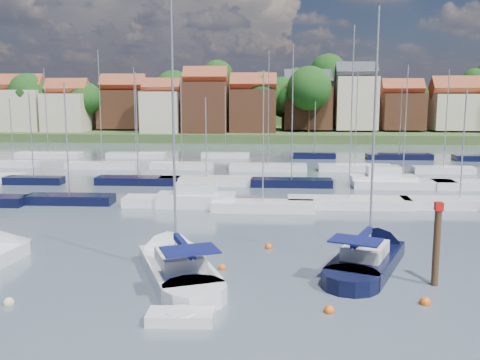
{
  "coord_description": "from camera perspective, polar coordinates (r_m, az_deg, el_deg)",
  "views": [
    {
      "loc": [
        1.54,
        -26.44,
        9.9
      ],
      "look_at": [
        -1.03,
        14.0,
        3.42
      ],
      "focal_mm": 40.0,
      "sensor_mm": 36.0,
      "label": 1
    }
  ],
  "objects": [
    {
      "name": "buoy_d",
      "position": [
        25.61,
        9.48,
        -13.78
      ],
      "size": [
        0.49,
        0.49,
        0.49
      ],
      "primitive_type": "sphere",
      "color": "#D85914",
      "rests_on": "ground"
    },
    {
      "name": "ground",
      "position": [
        67.19,
        2.29,
        0.6
      ],
      "size": [
        260.0,
        260.0,
        0.0
      ],
      "primitive_type": "plane",
      "color": "#434F5B",
      "rests_on": "ground"
    },
    {
      "name": "sailboat_centre",
      "position": [
        31.4,
        -7.2,
        -8.69
      ],
      "size": [
        7.5,
        12.42,
        16.42
      ],
      "rotation": [
        0.0,
        0.0,
        1.95
      ],
      "color": "silver",
      "rests_on": "ground"
    },
    {
      "name": "tender",
      "position": [
        24.35,
        -6.36,
        -14.34
      ],
      "size": [
        2.97,
        1.44,
        0.63
      ],
      "rotation": [
        0.0,
        0.0,
        0.03
      ],
      "color": "silver",
      "rests_on": "ground"
    },
    {
      "name": "marina_field",
      "position": [
        62.31,
        3.94,
        0.32
      ],
      "size": [
        79.62,
        41.41,
        15.93
      ],
      "color": "silver",
      "rests_on": "ground"
    },
    {
      "name": "buoy_g",
      "position": [
        31.07,
        -1.9,
        -9.5
      ],
      "size": [
        0.45,
        0.45,
        0.45
      ],
      "primitive_type": "sphere",
      "color": "#D85914",
      "rests_on": "ground"
    },
    {
      "name": "buoy_f",
      "position": [
        27.66,
        19.13,
        -12.41
      ],
      "size": [
        0.54,
        0.54,
        0.54
      ],
      "primitive_type": "sphere",
      "color": "#D85914",
      "rests_on": "ground"
    },
    {
      "name": "buoy_c",
      "position": [
        28.14,
        -7.08,
        -11.59
      ],
      "size": [
        0.51,
        0.51,
        0.51
      ],
      "primitive_type": "sphere",
      "color": "#D85914",
      "rests_on": "ground"
    },
    {
      "name": "timber_piling",
      "position": [
        29.95,
        20.14,
        -8.08
      ],
      "size": [
        0.4,
        0.4,
        6.73
      ],
      "color": "#4C331E",
      "rests_on": "ground"
    },
    {
      "name": "sailboat_navy",
      "position": [
        33.33,
        13.92,
        -7.83
      ],
      "size": [
        7.23,
        11.79,
        15.95
      ],
      "rotation": [
        0.0,
        0.0,
        1.18
      ],
      "color": "black",
      "rests_on": "ground"
    },
    {
      "name": "buoy_b",
      "position": [
        28.39,
        -23.42,
        -12.1
      ],
      "size": [
        0.51,
        0.51,
        0.51
      ],
      "primitive_type": "sphere",
      "color": "beige",
      "rests_on": "ground"
    },
    {
      "name": "buoy_e",
      "position": [
        35.09,
        3.09,
        -7.32
      ],
      "size": [
        0.51,
        0.51,
        0.51
      ],
      "primitive_type": "sphere",
      "color": "#D85914",
      "rests_on": "ground"
    },
    {
      "name": "far_shore_town",
      "position": [
        159.19,
        3.92,
        7.16
      ],
      "size": [
        212.46,
        90.0,
        22.27
      ],
      "color": "#44562B",
      "rests_on": "ground"
    }
  ]
}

